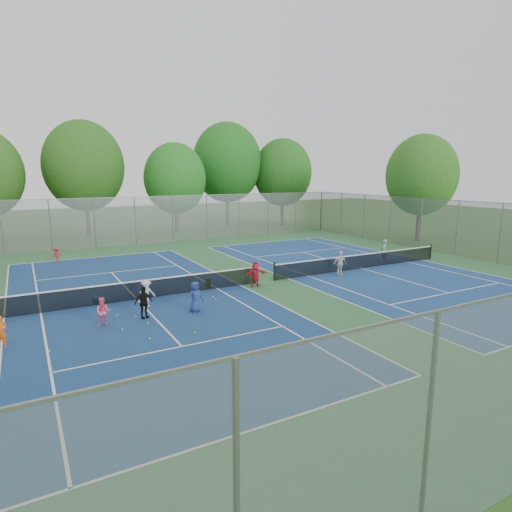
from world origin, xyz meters
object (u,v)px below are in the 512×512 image
(net_right, at_px, (361,262))
(instructor, at_px, (384,251))
(ball_hopper, at_px, (208,283))
(net_left, at_px, (137,291))
(ball_crate, at_px, (98,301))

(net_right, distance_m, instructor, 2.88)
(net_right, relative_size, ball_hopper, 24.67)
(net_left, bearing_deg, ball_hopper, 6.93)
(net_left, bearing_deg, ball_crate, 172.79)
(net_right, relative_size, ball_crate, 33.72)
(instructor, bearing_deg, net_right, -10.13)
(net_right, xyz_separation_m, instructor, (2.74, 0.83, 0.32))
(ball_crate, xyz_separation_m, ball_hopper, (5.58, 0.25, 0.10))
(ball_crate, bearing_deg, net_right, -0.80)
(ball_crate, bearing_deg, ball_hopper, 2.55)
(ball_crate, distance_m, instructor, 18.49)
(net_left, xyz_separation_m, ball_hopper, (3.84, 0.47, -0.19))
(ball_hopper, bearing_deg, net_left, -173.07)
(net_left, height_order, instructor, instructor)
(net_right, distance_m, ball_hopper, 10.17)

